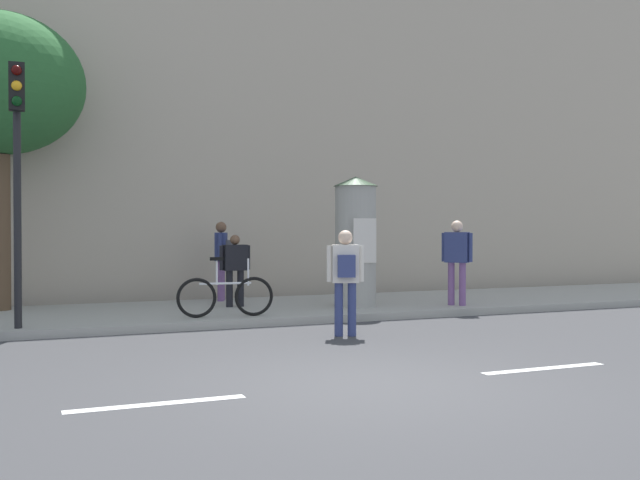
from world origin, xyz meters
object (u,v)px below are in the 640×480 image
at_px(pedestrian_with_bag, 345,273).
at_px(pedestrian_with_backpack, 222,253).
at_px(pedestrian_in_light_jacket, 235,265).
at_px(traffic_light, 17,151).
at_px(pedestrian_in_red_top, 457,255).
at_px(poster_column, 356,241).
at_px(bicycle_leaning, 225,296).

relative_size(pedestrian_with_bag, pedestrian_with_backpack, 0.98).
bearing_deg(pedestrian_in_light_jacket, traffic_light, -155.14).
bearing_deg(pedestrian_with_backpack, pedestrian_in_light_jacket, -93.60).
xyz_separation_m(pedestrian_in_red_top, pedestrian_in_light_jacket, (-4.37, 1.52, -0.20)).
bearing_deg(pedestrian_with_bag, pedestrian_with_backpack, 98.25).
relative_size(pedestrian_with_backpack, pedestrian_in_red_top, 0.99).
relative_size(poster_column, pedestrian_with_bag, 1.55).
distance_m(pedestrian_with_backpack, bicycle_leaning, 3.11).
bearing_deg(pedestrian_in_red_top, pedestrian_with_backpack, 146.27).
bearing_deg(pedestrian_with_bag, pedestrian_in_light_jacket, 102.45).
xyz_separation_m(pedestrian_with_bag, pedestrian_in_red_top, (3.56, 2.17, 0.18)).
bearing_deg(poster_column, pedestrian_in_light_jacket, 160.16).
height_order(pedestrian_with_bag, pedestrian_with_backpack, pedestrian_with_backpack).
bearing_deg(traffic_light, pedestrian_with_backpack, 37.72).
relative_size(poster_column, bicycle_leaning, 1.52).
height_order(traffic_light, pedestrian_with_backpack, traffic_light).
bearing_deg(pedestrian_with_backpack, pedestrian_with_bag, -81.75).
bearing_deg(poster_column, pedestrian_with_backpack, 135.88).
bearing_deg(poster_column, traffic_light, -170.65).
height_order(poster_column, pedestrian_with_backpack, poster_column).
relative_size(pedestrian_with_backpack, bicycle_leaning, 1.00).
relative_size(poster_column, pedestrian_in_light_jacket, 1.81).
bearing_deg(pedestrian_with_bag, traffic_light, 160.21).
distance_m(poster_column, pedestrian_in_light_jacket, 2.54).
height_order(poster_column, bicycle_leaning, poster_column).
distance_m(traffic_light, pedestrian_with_bag, 5.60).
relative_size(traffic_light, pedestrian_with_bag, 2.44).
height_order(poster_column, pedestrian_with_bag, poster_column).
bearing_deg(poster_column, bicycle_leaning, -165.69).
distance_m(pedestrian_in_red_top, pedestrian_in_light_jacket, 4.63).
bearing_deg(pedestrian_with_bag, poster_column, 61.71).
bearing_deg(pedestrian_with_bag, pedestrian_in_red_top, 31.36).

